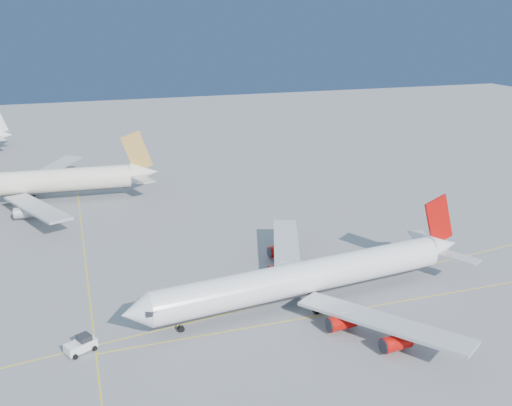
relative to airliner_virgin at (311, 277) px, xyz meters
The scene contains 5 objects.
ground 11.03m from the airliner_virgin, 67.49° to the left, with size 500.00×500.00×0.00m, color slate.
taxiway_lines 19.56m from the airliner_virgin, 125.12° to the left, with size 118.86×140.00×0.02m.
airliner_virgin is the anchor object (origin of this frame).
airliner_etihad 88.11m from the airliner_virgin, 123.33° to the left, with size 68.27×62.96×17.81m.
pushback_tug 38.43m from the airliner_virgin, behind, with size 4.95×4.15×2.49m.
Camera 1 is at (-40.42, -89.88, 47.34)m, focal length 40.00 mm.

